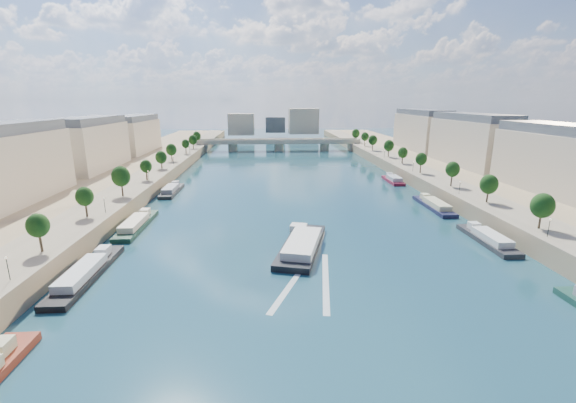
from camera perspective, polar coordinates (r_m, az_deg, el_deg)
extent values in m
plane|color=#0D343A|center=(136.34, 0.71, 0.23)|extent=(700.00, 700.00, 0.00)
cube|color=#9E8460|center=(149.20, -28.07, 0.72)|extent=(44.00, 520.00, 5.00)
cube|color=#9E8460|center=(157.97, 27.76, 1.46)|extent=(44.00, 520.00, 5.00)
cube|color=gray|center=(143.00, -22.73, 1.83)|extent=(14.00, 520.00, 0.10)
cube|color=gray|center=(150.28, 22.96, 2.39)|extent=(14.00, 520.00, 0.10)
cylinder|color=#382B1E|center=(90.85, -33.44, -5.30)|extent=(0.50, 0.50, 3.82)
ellipsoid|color=black|center=(89.83, -33.76, -3.14)|extent=(4.80, 4.80, 5.52)
cylinder|color=#382B1E|center=(111.19, -27.45, -1.17)|extent=(0.50, 0.50, 3.82)
ellipsoid|color=black|center=(110.36, -27.67, 0.62)|extent=(4.80, 4.80, 5.52)
cylinder|color=#382B1E|center=(132.76, -23.37, 1.66)|extent=(0.50, 0.50, 3.82)
ellipsoid|color=black|center=(132.06, -23.53, 3.18)|extent=(4.80, 4.80, 5.52)
cylinder|color=#382B1E|center=(155.04, -20.44, 3.69)|extent=(0.50, 0.50, 3.82)
ellipsoid|color=black|center=(154.45, -20.56, 5.00)|extent=(4.80, 4.80, 5.52)
cylinder|color=#382B1E|center=(177.78, -18.25, 5.20)|extent=(0.50, 0.50, 3.82)
ellipsoid|color=black|center=(177.26, -18.34, 6.34)|extent=(4.80, 4.80, 5.52)
cylinder|color=#382B1E|center=(200.80, -16.55, 6.35)|extent=(0.50, 0.50, 3.82)
ellipsoid|color=black|center=(200.34, -16.62, 7.37)|extent=(4.80, 4.80, 5.52)
cylinder|color=#382B1E|center=(224.03, -15.19, 7.27)|extent=(0.50, 0.50, 3.82)
ellipsoid|color=black|center=(223.62, -15.25, 8.18)|extent=(4.80, 4.80, 5.52)
cylinder|color=#382B1E|center=(247.41, -14.09, 8.01)|extent=(0.50, 0.50, 3.82)
ellipsoid|color=black|center=(247.04, -14.14, 8.84)|extent=(4.80, 4.80, 5.52)
cylinder|color=#382B1E|center=(270.90, -13.17, 8.62)|extent=(0.50, 0.50, 3.82)
ellipsoid|color=black|center=(270.56, -13.22, 9.37)|extent=(4.80, 4.80, 5.52)
cylinder|color=#382B1E|center=(107.49, 33.64, -2.52)|extent=(0.50, 0.50, 3.82)
ellipsoid|color=black|center=(106.63, 33.92, -0.67)|extent=(4.80, 4.80, 5.52)
cylinder|color=#382B1E|center=(126.68, 27.30, 0.64)|extent=(0.50, 0.50, 3.82)
ellipsoid|color=black|center=(125.95, 27.49, 2.22)|extent=(4.80, 4.80, 5.52)
cylinder|color=#382B1E|center=(147.29, 22.67, 2.93)|extent=(0.50, 0.50, 3.82)
ellipsoid|color=black|center=(146.66, 22.81, 4.30)|extent=(4.80, 4.80, 5.52)
cylinder|color=#382B1E|center=(168.80, 19.19, 4.64)|extent=(0.50, 0.50, 3.82)
ellipsoid|color=black|center=(168.25, 19.29, 5.84)|extent=(4.80, 4.80, 5.52)
cylinder|color=#382B1E|center=(190.90, 16.49, 5.95)|extent=(0.50, 0.50, 3.82)
ellipsoid|color=black|center=(190.41, 16.57, 7.01)|extent=(4.80, 4.80, 5.52)
cylinder|color=#382B1E|center=(213.41, 14.35, 6.97)|extent=(0.50, 0.50, 3.82)
ellipsoid|color=black|center=(212.98, 14.41, 7.93)|extent=(4.80, 4.80, 5.52)
cylinder|color=#382B1E|center=(236.21, 12.61, 7.79)|extent=(0.50, 0.50, 3.82)
ellipsoid|color=black|center=(235.82, 12.66, 8.66)|extent=(4.80, 4.80, 5.52)
cylinder|color=#382B1E|center=(259.23, 11.18, 8.46)|extent=(0.50, 0.50, 3.82)
ellipsoid|color=black|center=(258.88, 11.22, 9.25)|extent=(4.80, 4.80, 5.52)
cylinder|color=#382B1E|center=(282.42, 9.97, 9.02)|extent=(0.50, 0.50, 3.82)
ellipsoid|color=black|center=(282.09, 10.01, 9.75)|extent=(4.80, 4.80, 5.52)
cylinder|color=black|center=(80.03, -36.08, -8.14)|extent=(0.14, 0.14, 4.00)
sphere|color=#FFE5B2|center=(79.33, -36.31, -6.74)|extent=(0.36, 0.36, 0.36)
cylinder|color=black|center=(113.73, -25.51, -0.57)|extent=(0.14, 0.14, 4.00)
sphere|color=#FFE5B2|center=(113.24, -25.63, 0.46)|extent=(0.36, 0.36, 0.36)
cylinder|color=black|center=(150.54, -19.97, 3.46)|extent=(0.14, 0.14, 4.00)
sphere|color=#FFE5B2|center=(150.17, -20.04, 4.24)|extent=(0.36, 0.36, 0.36)
cylinder|color=black|center=(188.66, -16.61, 5.87)|extent=(0.14, 0.14, 4.00)
sphere|color=#FFE5B2|center=(188.37, -16.66, 6.50)|extent=(0.36, 0.36, 0.36)
cylinder|color=black|center=(227.42, -14.37, 7.45)|extent=(0.14, 0.14, 4.00)
sphere|color=#FFE5B2|center=(227.18, -14.41, 7.98)|extent=(0.36, 0.36, 0.36)
cylinder|color=black|center=(102.19, 34.17, -3.34)|extent=(0.14, 0.14, 4.00)
sphere|color=#FFE5B2|center=(101.65, 34.34, -2.21)|extent=(0.36, 0.36, 0.36)
cylinder|color=black|center=(134.81, 24.07, 1.81)|extent=(0.14, 0.14, 4.00)
sphere|color=#FFE5B2|center=(134.40, 24.17, 2.68)|extent=(0.36, 0.36, 0.36)
cylinder|color=black|center=(170.59, 18.04, 4.86)|extent=(0.14, 0.14, 4.00)
sphere|color=#FFE5B2|center=(170.27, 18.09, 5.56)|extent=(0.36, 0.36, 0.36)
cylinder|color=black|center=(207.92, 14.10, 6.82)|extent=(0.14, 0.14, 4.00)
sphere|color=#FFE5B2|center=(207.66, 14.14, 7.39)|extent=(0.36, 0.36, 0.36)
cylinder|color=black|center=(246.09, 11.36, 8.15)|extent=(0.14, 0.14, 4.00)
sphere|color=#FFE5B2|center=(245.87, 11.38, 8.63)|extent=(0.36, 0.36, 0.36)
cube|color=#C0AC93|center=(138.68, -36.44, 3.90)|extent=(16.00, 52.00, 20.00)
cube|color=#C0AC93|center=(189.45, -27.09, 7.35)|extent=(16.00, 52.00, 20.00)
cube|color=#474C54|center=(188.62, -27.51, 10.83)|extent=(14.72, 50.44, 3.20)
cube|color=#C0AC93|center=(243.47, -21.72, 9.23)|extent=(16.00, 52.00, 20.00)
cube|color=#474C54|center=(242.83, -21.99, 11.94)|extent=(14.72, 50.44, 3.20)
cube|color=#C0AC93|center=(149.71, 35.91, 4.59)|extent=(16.00, 52.00, 20.00)
cube|color=#474C54|center=(148.66, 36.59, 8.97)|extent=(14.72, 50.44, 3.20)
cube|color=#C0AC93|center=(197.67, 25.45, 7.78)|extent=(16.00, 52.00, 20.00)
cube|color=#474C54|center=(196.88, 25.82, 11.12)|extent=(14.72, 50.44, 3.20)
cube|color=#C0AC93|center=(249.92, 19.13, 9.57)|extent=(16.00, 52.00, 20.00)
cube|color=#474C54|center=(249.29, 19.36, 12.22)|extent=(14.72, 50.44, 3.20)
cube|color=#C0AC93|center=(342.84, -6.92, 11.31)|extent=(22.00, 18.00, 18.00)
cube|color=#C0AC93|center=(353.77, 2.29, 11.83)|extent=(26.00, 20.00, 22.00)
cube|color=#474C54|center=(367.41, -1.91, 11.32)|extent=(18.00, 16.00, 14.00)
cube|color=#C1B79E|center=(270.48, -1.35, 8.84)|extent=(112.00, 11.00, 2.20)
cube|color=#C1B79E|center=(265.35, -1.32, 9.05)|extent=(112.00, 0.80, 0.90)
cube|color=#C1B79E|center=(275.30, -1.39, 9.26)|extent=(112.00, 0.80, 0.90)
cylinder|color=#C1B79E|center=(271.67, -8.17, 7.93)|extent=(6.40, 6.40, 5.00)
cylinder|color=#C1B79E|center=(270.88, -1.35, 8.06)|extent=(6.40, 6.40, 5.00)
cylinder|color=#C1B79E|center=(273.86, 5.42, 8.07)|extent=(6.40, 6.40, 5.00)
cube|color=#C1B79E|center=(274.06, -12.38, 7.80)|extent=(6.00, 12.00, 5.00)
cube|color=#C1B79E|center=(277.59, 9.55, 8.02)|extent=(6.00, 12.00, 5.00)
cube|color=black|center=(92.41, 2.01, -6.73)|extent=(15.13, 29.40, 2.02)
cube|color=silver|center=(89.62, 2.16, -6.12)|extent=(11.16, 19.47, 1.82)
cube|color=silver|center=(99.69, 1.57, -3.92)|extent=(4.78, 4.32, 1.80)
cube|color=silver|center=(76.84, 0.78, -11.71)|extent=(10.86, 24.55, 0.04)
cube|color=silver|center=(77.52, 5.60, -11.53)|extent=(4.81, 25.91, 0.04)
cube|color=beige|center=(67.72, -36.81, -16.83)|extent=(2.50, 2.87, 1.80)
cube|color=black|center=(88.36, -27.58, -9.63)|extent=(5.00, 27.75, 1.80)
cube|color=silver|center=(85.88, -28.31, -9.18)|extent=(4.10, 15.26, 1.60)
cube|color=silver|center=(94.74, -25.71, -6.61)|extent=(2.50, 3.33, 1.80)
cube|color=#153627|center=(115.46, -21.45, -3.39)|extent=(5.00, 26.12, 1.80)
cube|color=beige|center=(113.08, -21.85, -2.90)|extent=(4.10, 14.37, 1.60)
cube|color=beige|center=(122.09, -20.43, -1.45)|extent=(2.50, 3.13, 1.80)
cube|color=#232325|center=(154.02, -16.83, 1.40)|extent=(5.00, 22.71, 1.80)
cube|color=gray|center=(151.93, -17.03, 1.87)|extent=(4.10, 12.49, 1.60)
cube|color=gray|center=(160.12, -16.33, 2.60)|extent=(2.50, 2.73, 1.80)
cube|color=#2C2B2E|center=(108.46, 27.39, -5.20)|extent=(5.00, 21.90, 1.80)
cube|color=silver|center=(106.53, 27.97, -4.65)|extent=(4.10, 12.04, 1.60)
cube|color=silver|center=(113.28, 25.85, -3.25)|extent=(2.50, 2.63, 1.80)
cube|color=#1A1B39|center=(135.08, 20.75, -0.76)|extent=(5.00, 24.29, 1.80)
cube|color=beige|center=(132.95, 21.15, -0.28)|extent=(4.10, 13.36, 1.60)
cube|color=beige|center=(141.10, 19.65, 0.73)|extent=(2.50, 2.91, 1.80)
cube|color=maroon|center=(172.55, 15.29, 2.91)|extent=(5.00, 17.72, 1.80)
cube|color=#B0B7BC|center=(170.91, 15.48, 3.37)|extent=(4.10, 9.75, 1.60)
cube|color=#B0B7BC|center=(177.16, 14.79, 3.84)|extent=(2.50, 2.13, 1.80)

